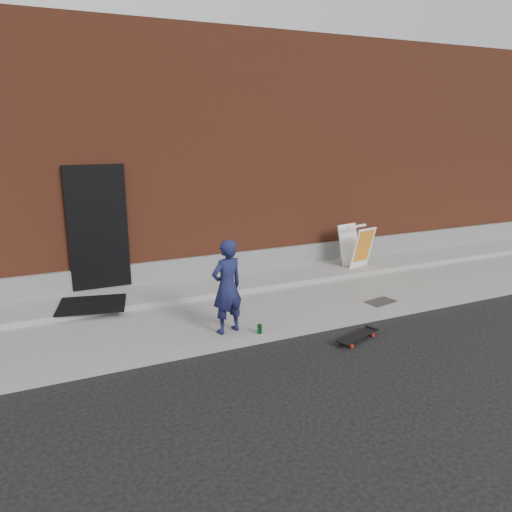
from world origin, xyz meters
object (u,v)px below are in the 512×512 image
skateboard (358,336)px  soda_can (260,329)px  child (227,287)px  pizza_sign (357,246)px

skateboard → soda_can: (-1.39, 0.56, 0.14)m
child → skateboard: child is taller
skateboard → soda_can: 1.51m
soda_can → child: bearing=147.4°
child → skateboard: (1.80, -0.83, -0.79)m
child → pizza_sign: bearing=-166.4°
soda_can → skateboard: bearing=-22.1°
pizza_sign → soda_can: pizza_sign is taller
child → skateboard: 2.13m
pizza_sign → soda_can: size_ratio=6.47×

